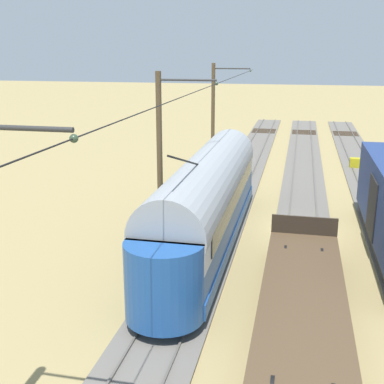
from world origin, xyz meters
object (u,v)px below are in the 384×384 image
object	(u,v)px
vintage_streetcar	(207,198)
track_end_bumper	(362,164)
catenary_pole_foreground	(214,112)
switch_stand	(384,163)
catenary_pole_mid_near	(161,148)
flatcar_adjacent	(303,300)

from	to	relation	value
vintage_streetcar	track_end_bumper	bearing A→B (deg)	-116.03
catenary_pole_foreground	switch_stand	distance (m)	13.19
switch_stand	track_end_bumper	bearing A→B (deg)	-29.22
vintage_streetcar	catenary_pole_mid_near	xyz separation A→B (m)	(2.71, -2.06, 1.77)
flatcar_adjacent	switch_stand	xyz separation A→B (m)	(-5.74, -22.88, -0.16)
catenary_pole_mid_near	switch_stand	world-z (taller)	catenary_pole_mid_near
track_end_bumper	catenary_pole_mid_near	bearing A→B (deg)	53.97
switch_stand	track_end_bumper	distance (m)	1.68
flatcar_adjacent	catenary_pole_mid_near	xyz separation A→B (m)	(7.01, -8.13, 3.17)
catenary_pole_foreground	catenary_pole_mid_near	world-z (taller)	same
vintage_streetcar	track_end_bumper	world-z (taller)	vintage_streetcar
catenary_pole_foreground	track_end_bumper	world-z (taller)	catenary_pole_foreground
catenary_pole_mid_near	track_end_bumper	distance (m)	19.58
switch_stand	track_end_bumper	world-z (taller)	switch_stand
switch_stand	vintage_streetcar	bearing A→B (deg)	59.15
vintage_streetcar	track_end_bumper	distance (m)	19.70
flatcar_adjacent	switch_stand	bearing A→B (deg)	-104.09
catenary_pole_mid_near	catenary_pole_foreground	bearing A→B (deg)	-90.00
vintage_streetcar	track_end_bumper	size ratio (longest dim) A/B	9.52
vintage_streetcar	catenary_pole_mid_near	distance (m)	3.84
flatcar_adjacent	catenary_pole_mid_near	size ratio (longest dim) A/B	1.61
catenary_pole_mid_near	flatcar_adjacent	bearing A→B (deg)	130.78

